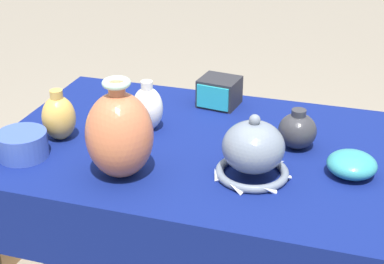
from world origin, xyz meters
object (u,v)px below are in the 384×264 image
at_px(jar_round_ochre, 59,117).
at_px(bowl_shallow_teal, 352,164).
at_px(pot_squat_cobalt, 22,145).
at_px(jar_round_ivory, 148,108).
at_px(vase_dome_bell, 253,152).
at_px(jar_round_charcoal, 297,131).
at_px(vase_tall_bulbous, 119,134).
at_px(mosaic_tile_box, 219,92).

relative_size(jar_round_ochre, bowl_shallow_teal, 1.17).
bearing_deg(pot_squat_cobalt, jar_round_ivory, 44.79).
bearing_deg(vase_dome_bell, jar_round_ivory, 153.15).
bearing_deg(jar_round_charcoal, vase_tall_bulbous, -145.17).
xyz_separation_m(vase_tall_bulbous, mosaic_tile_box, (0.13, 0.52, -0.07)).
xyz_separation_m(mosaic_tile_box, jar_round_ochre, (-0.38, -0.38, 0.02)).
bearing_deg(vase_dome_bell, jar_round_ochre, 175.43).
height_order(vase_tall_bulbous, vase_dome_bell, vase_tall_bulbous).
distance_m(pot_squat_cobalt, jar_round_charcoal, 0.77).
xyz_separation_m(vase_tall_bulbous, jar_round_ivory, (-0.03, 0.28, -0.05)).
height_order(vase_dome_bell, jar_round_ochre, vase_dome_bell).
xyz_separation_m(vase_tall_bulbous, pot_squat_cobalt, (-0.30, 0.01, -0.08)).
relative_size(mosaic_tile_box, bowl_shallow_teal, 1.05).
xyz_separation_m(jar_round_ochre, jar_round_charcoal, (0.67, 0.15, -0.02)).
distance_m(vase_dome_bell, mosaic_tile_box, 0.47).
xyz_separation_m(mosaic_tile_box, jar_round_ivory, (-0.16, -0.24, 0.02)).
bearing_deg(jar_round_ivory, mosaic_tile_box, 56.49).
xyz_separation_m(mosaic_tile_box, bowl_shallow_teal, (0.45, -0.34, -0.01)).
height_order(vase_dome_bell, bowl_shallow_teal, vase_dome_bell).
distance_m(vase_tall_bulbous, jar_round_ochre, 0.30).
distance_m(jar_round_charcoal, bowl_shallow_teal, 0.20).
bearing_deg(jar_round_ivory, vase_tall_bulbous, -83.39).
xyz_separation_m(vase_tall_bulbous, jar_round_ochre, (-0.26, 0.14, -0.05)).
relative_size(jar_round_charcoal, bowl_shallow_teal, 0.90).
bearing_deg(jar_round_ivory, jar_round_ochre, -148.65).
relative_size(vase_tall_bulbous, pot_squat_cobalt, 1.92).
xyz_separation_m(vase_tall_bulbous, vase_dome_bell, (0.33, 0.09, -0.05)).
xyz_separation_m(vase_tall_bulbous, bowl_shallow_teal, (0.58, 0.17, -0.09)).
relative_size(vase_dome_bell, bowl_shallow_teal, 1.60).
xyz_separation_m(jar_round_ivory, bowl_shallow_teal, (0.61, -0.10, -0.04)).
relative_size(pot_squat_cobalt, jar_round_ochre, 0.91).
relative_size(vase_dome_bell, jar_round_ochre, 1.37).
bearing_deg(vase_tall_bulbous, jar_round_ochre, 151.24).
bearing_deg(jar_round_ivory, pot_squat_cobalt, -135.21).
relative_size(jar_round_ochre, jar_round_ivory, 0.99).
relative_size(vase_tall_bulbous, vase_dome_bell, 1.27).
bearing_deg(bowl_shallow_teal, vase_dome_bell, -161.93).
relative_size(vase_tall_bulbous, jar_round_ochre, 1.74).
relative_size(jar_round_charcoal, jar_round_ivory, 0.75).
height_order(mosaic_tile_box, bowl_shallow_teal, mosaic_tile_box).
bearing_deg(vase_tall_bulbous, bowl_shallow_teal, 16.81).
bearing_deg(jar_round_ochre, mosaic_tile_box, 44.54).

